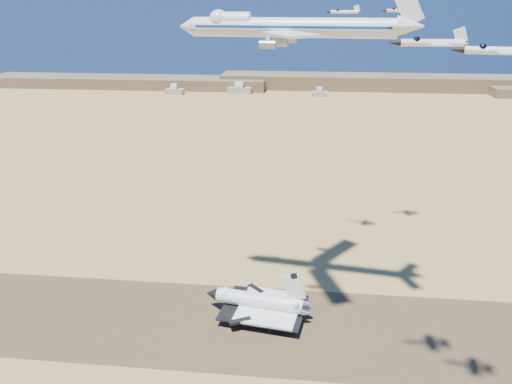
# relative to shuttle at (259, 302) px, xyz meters

# --- Properties ---
(ground) EXTENTS (1200.00, 1200.00, 0.00)m
(ground) POSITION_rel_shuttle_xyz_m (-13.82, -7.29, -5.05)
(ground) COLOR #A47D49
(ground) RESTS_ON ground
(runway) EXTENTS (600.00, 50.00, 0.06)m
(runway) POSITION_rel_shuttle_xyz_m (-13.82, -7.29, -5.02)
(runway) COLOR brown
(runway) RESTS_ON ground
(ridgeline) EXTENTS (960.00, 90.00, 18.00)m
(ridgeline) POSITION_rel_shuttle_xyz_m (51.50, 520.02, 2.58)
(ridgeline) COLOR brown
(ridgeline) RESTS_ON ground
(hangars) EXTENTS (200.50, 29.50, 30.00)m
(hangars) POSITION_rel_shuttle_xyz_m (-77.82, 471.15, -0.22)
(hangars) COLOR #AFAA9B
(hangars) RESTS_ON ground
(shuttle) EXTENTS (38.23, 27.11, 18.79)m
(shuttle) POSITION_rel_shuttle_xyz_m (0.00, 0.00, 0.00)
(shuttle) COLOR white
(shuttle) RESTS_ON runway
(carrier_747) EXTENTS (75.41, 57.79, 18.72)m
(carrier_747) POSITION_rel_shuttle_xyz_m (6.81, 9.08, 92.96)
(carrier_747) COLOR silver
(crew_a) EXTENTS (0.46, 0.65, 1.69)m
(crew_a) POSITION_rel_shuttle_xyz_m (4.17, -8.19, -4.14)
(crew_a) COLOR #BD3E0B
(crew_a) RESTS_ON runway
(crew_b) EXTENTS (0.63, 0.96, 1.87)m
(crew_b) POSITION_rel_shuttle_xyz_m (4.93, -10.89, -4.05)
(crew_b) COLOR #BD3E0B
(crew_b) RESTS_ON runway
(crew_c) EXTENTS (1.12, 1.06, 1.74)m
(crew_c) POSITION_rel_shuttle_xyz_m (11.03, -8.62, -4.12)
(crew_c) COLOR #BD3E0B
(crew_c) RESTS_ON runway
(chase_jet_a) EXTENTS (16.54, 8.83, 4.12)m
(chase_jet_a) POSITION_rel_shuttle_xyz_m (40.31, -39.22, 91.93)
(chase_jet_a) COLOR silver
(chase_jet_b) EXTENTS (16.25, 9.17, 4.08)m
(chase_jet_b) POSITION_rel_shuttle_xyz_m (51.00, -49.04, 91.21)
(chase_jet_b) COLOR silver
(chase_jet_c) EXTENTS (13.49, 7.86, 3.44)m
(chase_jet_c) POSITION_rel_shuttle_xyz_m (27.30, 56.01, 96.96)
(chase_jet_c) COLOR silver
(chase_jet_d) EXTENTS (14.83, 7.90, 3.69)m
(chase_jet_d) POSITION_rel_shuttle_xyz_m (51.01, 71.44, 97.34)
(chase_jet_d) COLOR silver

